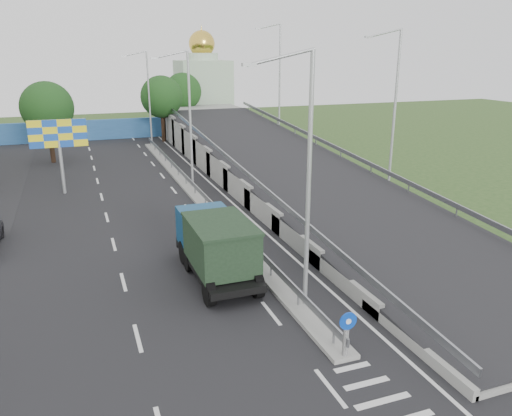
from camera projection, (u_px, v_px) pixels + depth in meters
name	position (u px, v px, depth m)	size (l,w,h in m)	color
ground	(381.00, 400.00, 15.16)	(160.00, 160.00, 0.00)	#2D4C1E
road_surface	(164.00, 216.00, 32.09)	(26.00, 90.00, 0.04)	black
median	(195.00, 195.00, 36.63)	(1.00, 44.00, 0.20)	gray
overpass_ramp	(289.00, 165.00, 38.60)	(10.00, 50.00, 3.50)	gray
median_guardrail	(195.00, 186.00, 36.44)	(0.09, 44.00, 0.71)	gray
sign_bollard	(346.00, 334.00, 16.80)	(0.64, 0.23, 1.67)	black
lamp_post_near	(305.00, 171.00, 18.84)	(2.74, 0.18, 10.08)	#B2B5B7
lamp_post_mid	(187.00, 113.00, 36.75)	(2.74, 0.18, 10.08)	#B2B5B7
lamp_post_far	(147.00, 93.00, 54.67)	(2.74, 0.18, 10.08)	#B2B5B7
blue_wall	(108.00, 129.00, 60.07)	(30.00, 0.50, 2.40)	#26558E
church	(203.00, 87.00, 70.61)	(7.00, 7.00, 13.80)	#B2CCAD
billboard	(58.00, 138.00, 36.03)	(4.00, 0.24, 5.50)	#B2B5B7
tree_left_mid	(47.00, 108.00, 46.15)	(4.80, 4.80, 7.60)	black
tree_median_far	(162.00, 97.00, 57.27)	(4.80, 4.80, 7.60)	black
tree_ramp_far	(183.00, 92.00, 64.85)	(4.80, 4.80, 7.60)	black
dump_truck	(216.00, 244.00, 23.07)	(2.66, 6.74, 2.97)	black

